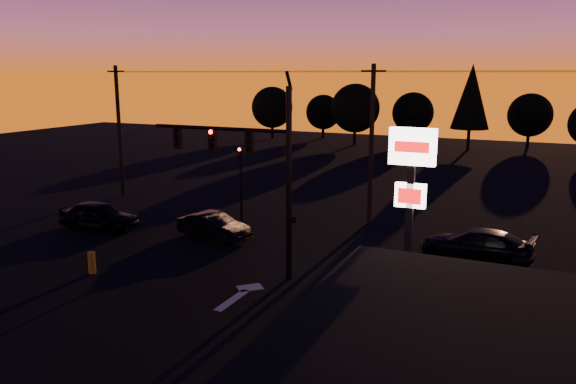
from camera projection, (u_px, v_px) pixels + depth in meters
name	position (u px, v px, depth m)	size (l,w,h in m)	color
ground	(207.00, 308.00, 20.74)	(120.00, 120.00, 0.00)	black
lane_arrow	(241.00, 294.00, 22.01)	(1.20, 3.10, 0.01)	beige
traffic_signal_mast	(254.00, 161.00, 23.30)	(6.79, 0.52, 8.58)	black
secondary_signal	(241.00, 172.00, 32.39)	(0.30, 0.31, 4.35)	black
pylon_sign	(411.00, 186.00, 18.18)	(1.50, 0.28, 6.80)	black
utility_pole_0	(119.00, 131.00, 38.76)	(1.40, 0.26, 9.00)	black
utility_pole_1	(371.00, 144.00, 31.40)	(1.40, 0.26, 9.00)	black
power_wires	(374.00, 72.00, 30.57)	(36.00, 1.22, 0.07)	black
bollard	(92.00, 263.00, 24.22)	(0.32, 0.32, 0.95)	gold
tree_0	(272.00, 107.00, 73.31)	(5.36, 5.36, 6.74)	black
tree_1	(323.00, 112.00, 73.65)	(4.54, 4.54, 5.71)	black
tree_2	(355.00, 108.00, 66.56)	(5.77, 5.78, 7.26)	black
tree_3	(413.00, 113.00, 67.79)	(4.95, 4.95, 6.22)	black
tree_4	(471.00, 97.00, 61.80)	(4.18, 4.18, 9.50)	black
tree_5	(530.00, 115.00, 64.25)	(4.95, 4.95, 6.22)	black
car_left	(99.00, 215.00, 31.08)	(1.81, 4.51, 1.54)	black
car_mid	(214.00, 226.00, 29.28)	(1.41, 4.04, 1.33)	black
car_right	(476.00, 245.00, 25.82)	(2.09, 5.13, 1.49)	black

